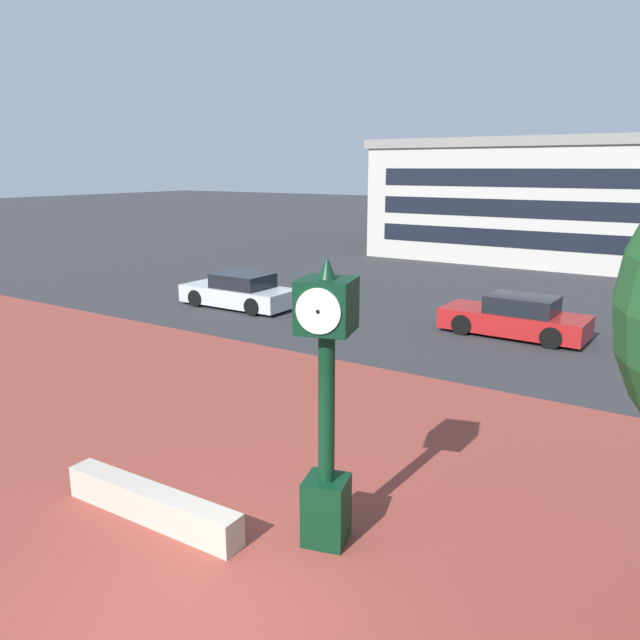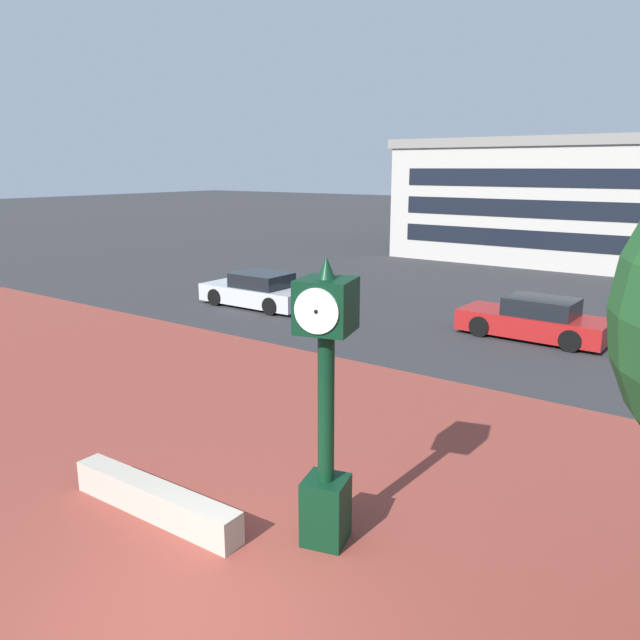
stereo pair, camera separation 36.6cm
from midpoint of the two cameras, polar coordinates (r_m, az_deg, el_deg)
The scene contains 7 objects.
ground_plane at distance 8.20m, azimuth -10.63°, elevation -24.88°, with size 200.00×200.00×0.00m, color #2D2D30.
plaza_brick_paving at distance 9.88m, azimuth 1.25°, elevation -17.19°, with size 44.00×13.40×0.01m, color brown.
planter_wall at distance 9.95m, azimuth -13.86°, elevation -15.76°, with size 3.20×0.40×0.50m, color #ADA393.
street_clock at distance 8.32m, azimuth 1.83°, elevation -7.81°, with size 0.85×0.87×4.01m.
car_street_mid at distance 20.08m, azimuth 19.58°, elevation -0.02°, with size 4.42×1.90×1.28m.
car_street_far at distance 23.46m, azimuth -5.21°, elevation 2.64°, with size 4.40×1.94×1.28m.
civic_building at distance 38.87m, azimuth 26.83°, elevation 9.75°, with size 23.59×12.66×6.62m.
Camera 2 is at (4.93, -4.19, 5.09)m, focal length 34.91 mm.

